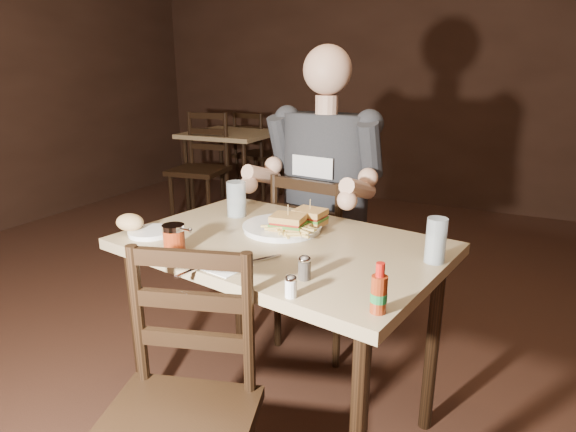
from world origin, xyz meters
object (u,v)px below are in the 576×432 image
at_px(bg_chair_far, 259,154).
at_px(hot_sauce, 379,288).
at_px(dinner_plate, 282,228).
at_px(bg_table, 231,141).
at_px(bg_chair_near, 199,170).
at_px(diner, 321,159).
at_px(syrup_dispenser, 174,239).
at_px(glass_right, 436,240).
at_px(side_plate, 150,233).
at_px(chair_far, 324,260).
at_px(glass_left, 236,199).
at_px(main_table, 282,264).
at_px(chair_near, 172,431).

distance_m(bg_chair_far, hot_sauce, 4.18).
bearing_deg(dinner_plate, bg_table, 126.32).
distance_m(bg_chair_near, diner, 2.32).
bearing_deg(syrup_dispenser, diner, 87.27).
xyz_separation_m(bg_chair_near, glass_right, (2.38, -1.96, 0.35)).
bearing_deg(side_plate, chair_far, 63.36).
height_order(diner, hot_sauce, diner).
height_order(glass_right, side_plate, glass_right).
distance_m(bg_chair_near, glass_left, 2.40).
xyz_separation_m(main_table, bg_chair_near, (-1.85, 2.00, -0.19)).
relative_size(chair_far, syrup_dispenser, 9.08).
xyz_separation_m(main_table, side_plate, (-0.47, -0.16, 0.10)).
bearing_deg(bg_chair_near, glass_left, -57.07).
distance_m(main_table, bg_chair_near, 2.73).
distance_m(bg_chair_far, glass_left, 3.32).
height_order(bg_chair_far, dinner_plate, bg_chair_far).
xyz_separation_m(bg_table, chair_far, (1.77, -1.93, -0.23)).
distance_m(main_table, side_plate, 0.51).
distance_m(diner, dinner_plate, 0.50).
bearing_deg(chair_far, bg_chair_near, -30.84).
height_order(syrup_dispenser, side_plate, syrup_dispenser).
height_order(chair_near, syrup_dispenser, chair_near).
bearing_deg(chair_far, glass_left, 69.25).
bearing_deg(syrup_dispenser, bg_table, 128.99).
xyz_separation_m(syrup_dispenser, side_plate, (-0.20, 0.11, -0.04)).
height_order(bg_table, dinner_plate, dinner_plate).
bearing_deg(side_plate, main_table, 18.27).
distance_m(diner, glass_left, 0.46).
relative_size(chair_near, hot_sauce, 6.57).
relative_size(bg_chair_near, glass_left, 6.71).
distance_m(dinner_plate, hot_sauce, 0.70).
bearing_deg(chair_far, hot_sauce, 125.72).
bearing_deg(glass_right, dinner_plate, 173.45).
height_order(chair_far, dinner_plate, chair_far).
xyz_separation_m(glass_left, side_plate, (-0.16, -0.35, -0.07)).
height_order(diner, glass_right, diner).
bearing_deg(diner, syrup_dispenser, -95.34).
xyz_separation_m(hot_sauce, side_plate, (-0.93, 0.21, -0.06)).
bearing_deg(hot_sauce, bg_table, 128.38).
distance_m(main_table, chair_near, 0.69).
height_order(dinner_plate, glass_right, glass_right).
bearing_deg(main_table, bg_chair_far, 120.83).
bearing_deg(dinner_plate, glass_left, 161.57).
bearing_deg(dinner_plate, diner, 94.27).
relative_size(main_table, hot_sauce, 9.04).
relative_size(glass_left, glass_right, 1.00).
xyz_separation_m(bg_chair_far, glass_left, (1.54, -2.91, 0.38)).
bearing_deg(diner, chair_far, 90.00).
relative_size(bg_chair_near, hot_sauce, 7.26).
xyz_separation_m(glass_right, hot_sauce, (-0.07, -0.40, -0.01)).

